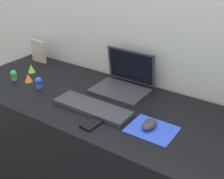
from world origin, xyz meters
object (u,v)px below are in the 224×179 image
Objects in this scene: picture_frame at (39,51)px; toy_figurine_lime at (31,69)px; toy_figurine_blue at (39,82)px; cell_phone at (94,122)px; toy_figurine_orange at (28,78)px; keyboard at (92,107)px; laptop at (125,80)px; toy_figurine_green at (14,75)px; mouse at (149,124)px.

picture_frame reaches higher than toy_figurine_lime.
toy_figurine_blue reaches higher than toy_figurine_lime.
toy_figurine_orange is at bearing 170.69° from cell_phone.
keyboard is 0.13m from cell_phone.
keyboard is 3.20× the size of cell_phone.
laptop is 0.67m from toy_figurine_green.
laptop reaches higher than toy_figurine_green.
keyboard is 6.06× the size of toy_figurine_blue.
toy_figurine_orange is (0.09, -0.11, -0.00)m from toy_figurine_lime.
cell_phone is at bearing -9.06° from toy_figurine_green.
toy_figurine_lime is 0.14m from toy_figurine_orange.
keyboard is at bearing 134.17° from cell_phone.
toy_figurine_lime is (-0.91, 0.14, 0.01)m from mouse.
keyboard is at bearing -178.42° from mouse.
toy_figurine_lime is 0.77× the size of toy_figurine_blue.
toy_figurine_blue is (0.11, -0.02, 0.01)m from toy_figurine_orange.
toy_figurine_green is at bearing -89.56° from toy_figurine_lime.
laptop reaches higher than picture_frame.
mouse is 1.85× the size of toy_figurine_orange.
laptop reaches higher than mouse.
mouse reaches higher than keyboard.
mouse is 0.82m from toy_figurine_orange.
toy_figurine_green reaches higher than toy_figurine_orange.
toy_figurine_green is 0.10m from toy_figurine_orange.
toy_figurine_lime is at bearing 171.27° from mouse.
cell_phone is at bearing -49.89° from keyboard.
toy_figurine_orange is at bearing -55.24° from picture_frame.
keyboard is at bearing -23.92° from picture_frame.
mouse is 1.49× the size of toy_figurine_green.
toy_figurine_blue is at bearing 1.91° from toy_figurine_green.
picture_frame is 2.88× the size of toy_figurine_lime.
cell_phone is (0.07, -0.38, -0.05)m from laptop.
toy_figurine_blue reaches higher than cell_phone.
toy_figurine_lime reaches higher than mouse.
toy_figurine_green is at bearing -178.09° from toy_figurine_blue.
laptop reaches higher than toy_figurine_orange.
keyboard is 0.76m from picture_frame.
keyboard is at bearing -92.76° from laptop.
mouse is (0.30, -0.28, -0.03)m from laptop.
toy_figurine_green is at bearing 179.08° from keyboard.
laptop is 0.41m from mouse.
mouse is 1.05m from picture_frame.
toy_figurine_lime is at bearing 166.04° from keyboard.
cell_phone is at bearing -79.73° from laptop.
toy_figurine_blue is at bearing 170.43° from cell_phone.
cell_phone is at bearing -27.63° from picture_frame.
laptop reaches higher than keyboard.
toy_figurine_orange is 0.12m from toy_figurine_blue.
toy_figurine_orange is at bearing -154.87° from laptop.
picture_frame is at bearing 163.50° from mouse.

